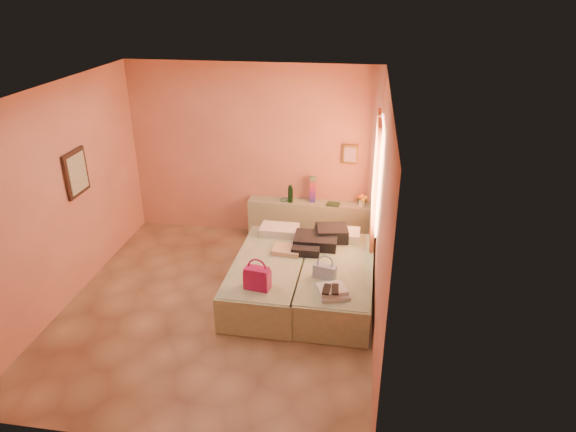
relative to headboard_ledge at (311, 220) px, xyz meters
name	(u,v)px	position (x,y,z in m)	size (l,w,h in m)	color
ground	(220,305)	(-0.98, -2.10, -0.33)	(4.50, 4.50, 0.00)	tan
room_walls	(240,164)	(-0.77, -1.53, 1.46)	(4.02, 4.51, 2.81)	tan
headboard_ledge	(311,220)	(0.00, 0.00, 0.00)	(2.05, 0.30, 0.65)	gray
bed_left	(270,277)	(-0.38, -1.70, -0.08)	(0.90, 2.00, 0.50)	#ABC19B
bed_right	(336,282)	(0.52, -1.70, -0.08)	(0.90, 2.00, 0.50)	#ABC19B
water_bottle	(290,194)	(-0.34, -0.05, 0.46)	(0.08, 0.08, 0.28)	#14381C
rainbow_box	(313,189)	(0.01, 0.03, 0.53)	(0.09, 0.09, 0.42)	#B0155A
small_dish	(284,200)	(-0.44, -0.02, 0.34)	(0.13, 0.13, 0.03)	#437B63
green_book	(333,204)	(0.35, -0.07, 0.34)	(0.19, 0.14, 0.03)	#213F25
flower_vase	(362,199)	(0.80, -0.03, 0.44)	(0.18, 0.18, 0.23)	white
magenta_handbag	(257,278)	(-0.40, -2.37, 0.32)	(0.31, 0.17, 0.29)	#B0155A
khaki_garment	(287,250)	(-0.18, -1.43, 0.21)	(0.38, 0.31, 0.07)	tan
clothes_pile	(320,239)	(0.24, -1.18, 0.27)	(0.65, 0.65, 0.19)	black
blue_handbag	(325,272)	(0.39, -2.02, 0.27)	(0.28, 0.12, 0.18)	#385887
towel_stack	(333,292)	(0.53, -2.40, 0.23)	(0.35, 0.30, 0.10)	silver
sandal_pair	(331,290)	(0.50, -2.45, 0.29)	(0.16, 0.22, 0.02)	black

